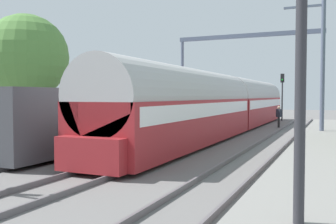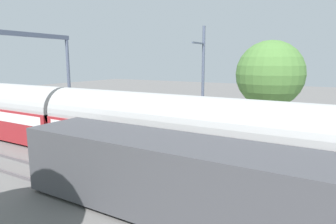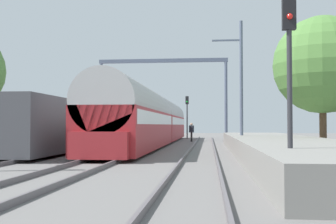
{
  "view_description": "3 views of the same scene",
  "coord_description": "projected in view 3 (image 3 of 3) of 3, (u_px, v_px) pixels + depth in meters",
  "views": [
    {
      "loc": [
        7.0,
        -12.57,
        2.56
      ],
      "look_at": [
        0.0,
        3.18,
        1.82
      ],
      "focal_mm": 40.55,
      "sensor_mm": 36.0,
      "label": 1
    },
    {
      "loc": [
        -12.76,
        -1.6,
        5.64
      ],
      "look_at": [
        1.85,
        6.92,
        2.68
      ],
      "focal_mm": 31.39,
      "sensor_mm": 36.0,
      "label": 2
    },
    {
      "loc": [
        4.39,
        -18.85,
        1.53
      ],
      "look_at": [
        0.0,
        25.02,
        2.94
      ],
      "focal_mm": 43.83,
      "sensor_mm": 36.0,
      "label": 3
    }
  ],
  "objects": [
    {
      "name": "catenary_gantry",
      "position": [
        163.0,
        82.0,
        39.09
      ],
      "size": [
        12.38,
        0.28,
        7.86
      ],
      "color": "slate",
      "rests_on": "ground"
    },
    {
      "name": "catenary_pole_east_mid",
      "position": [
        241.0,
        83.0,
        25.31
      ],
      "size": [
        1.9,
        0.2,
        8.0
      ],
      "color": "slate",
      "rests_on": "ground"
    },
    {
      "name": "track_east",
      "position": [
        200.0,
        157.0,
        18.74
      ],
      "size": [
        1.52,
        60.0,
        0.16
      ],
      "color": "#5E585C",
      "rests_on": "ground"
    },
    {
      "name": "railway_signal_near",
      "position": [
        289.0,
        63.0,
        11.16
      ],
      "size": [
        0.36,
        0.3,
        5.03
      ],
      "color": "#2D2D33",
      "rests_on": "ground"
    },
    {
      "name": "track_far_west",
      "position": [
        33.0,
        155.0,
        19.53
      ],
      "size": [
        1.52,
        60.0,
        0.16
      ],
      "color": "#5E585C",
      "rests_on": "ground"
    },
    {
      "name": "freight_car",
      "position": [
        57.0,
        126.0,
        22.66
      ],
      "size": [
        2.8,
        13.0,
        2.7
      ],
      "color": "#47474C",
      "rests_on": "ground"
    },
    {
      "name": "platform",
      "position": [
        278.0,
        147.0,
        20.36
      ],
      "size": [
        4.4,
        28.0,
        0.9
      ],
      "color": "gray",
      "rests_on": "ground"
    },
    {
      "name": "railway_signal_far",
      "position": [
        187.0,
        111.0,
        46.61
      ],
      "size": [
        0.36,
        0.3,
        4.81
      ],
      "color": "#2D2D33",
      "rests_on": "ground"
    },
    {
      "name": "person_crossing",
      "position": [
        191.0,
        130.0,
        37.67
      ],
      "size": [
        0.47,
        0.42,
        1.73
      ],
      "rotation": [
        0.0,
        0.0,
        5.72
      ],
      "color": "#252525",
      "rests_on": "ground"
    },
    {
      "name": "ground",
      "position": [
        115.0,
        158.0,
        19.13
      ],
      "size": [
        120.0,
        120.0,
        0.0
      ],
      "primitive_type": "plane",
      "color": "slate"
    },
    {
      "name": "tree_east_background",
      "position": [
        322.0,
        65.0,
        21.19
      ],
      "size": [
        5.04,
        5.04,
        7.17
      ],
      "color": "#4C3826",
      "rests_on": "ground"
    },
    {
      "name": "passenger_train",
      "position": [
        154.0,
        119.0,
        32.69
      ],
      "size": [
        2.93,
        32.85,
        3.82
      ],
      "color": "maroon",
      "rests_on": "ground"
    },
    {
      "name": "track_west",
      "position": [
        115.0,
        156.0,
        19.13
      ],
      "size": [
        1.52,
        60.0,
        0.16
      ],
      "color": "#5E585C",
      "rests_on": "ground"
    }
  ]
}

